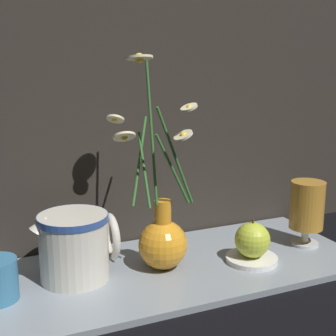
% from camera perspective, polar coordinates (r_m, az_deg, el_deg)
% --- Properties ---
extents(ground_plane, '(6.00, 6.00, 0.00)m').
position_cam_1_polar(ground_plane, '(0.92, 0.26, -12.56)').
color(ground_plane, black).
extents(shelf, '(0.75, 0.31, 0.01)m').
position_cam_1_polar(shelf, '(0.91, 0.26, -12.22)').
color(shelf, gray).
rests_on(shelf, ground_plane).
extents(vase_with_flowers, '(0.14, 0.16, 0.40)m').
position_cam_1_polar(vase_with_flowers, '(0.88, -0.66, -8.28)').
color(vase_with_flowers, orange).
rests_on(vase_with_flowers, shelf).
extents(ceramic_pitcher, '(0.15, 0.12, 0.13)m').
position_cam_1_polar(ceramic_pitcher, '(0.86, -11.24, -9.02)').
color(ceramic_pitcher, beige).
rests_on(ceramic_pitcher, shelf).
extents(tea_glass, '(0.07, 0.07, 0.14)m').
position_cam_1_polar(tea_glass, '(1.02, 16.59, -4.56)').
color(tea_glass, silver).
rests_on(tea_glass, shelf).
extents(saucer_plate, '(0.10, 0.10, 0.01)m').
position_cam_1_polar(saucer_plate, '(0.94, 10.15, -10.85)').
color(saucer_plate, white).
rests_on(saucer_plate, shelf).
extents(orange_fruit, '(0.07, 0.07, 0.08)m').
position_cam_1_polar(orange_fruit, '(0.93, 10.25, -8.62)').
color(orange_fruit, '#B7C638').
rests_on(orange_fruit, saucer_plate).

